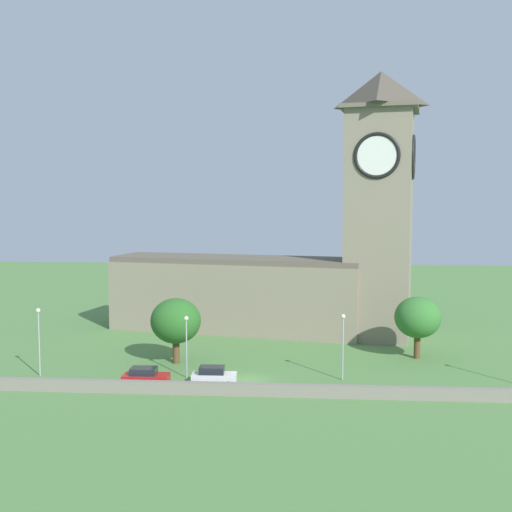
% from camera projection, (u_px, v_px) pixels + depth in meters
% --- Properties ---
extents(ground_plane, '(200.00, 200.00, 0.00)m').
position_uv_depth(ground_plane, '(259.00, 345.00, 77.07)').
color(ground_plane, '#517F42').
extents(church, '(41.15, 16.89, 33.44)m').
position_uv_depth(church, '(294.00, 258.00, 83.35)').
color(church, gray).
rests_on(church, ground).
extents(quay_barrier, '(49.82, 0.70, 1.14)m').
position_uv_depth(quay_barrier, '(243.00, 389.00, 57.20)').
color(quay_barrier, gray).
rests_on(quay_barrier, ground).
extents(car_red, '(4.42, 2.35, 1.77)m').
position_uv_depth(car_red, '(145.00, 377.00, 60.14)').
color(car_red, red).
rests_on(car_red, ground).
extents(car_white, '(4.25, 2.12, 1.85)m').
position_uv_depth(car_white, '(214.00, 376.00, 60.24)').
color(car_white, silver).
rests_on(car_white, ground).
extents(streetlamp_west_end, '(0.44, 0.44, 6.85)m').
position_uv_depth(streetlamp_west_end, '(39.00, 331.00, 63.31)').
color(streetlamp_west_end, '#9EA0A5').
rests_on(streetlamp_west_end, ground).
extents(streetlamp_west_mid, '(0.44, 0.44, 6.18)m').
position_uv_depth(streetlamp_west_mid, '(186.00, 336.00, 62.65)').
color(streetlamp_west_mid, '#9EA0A5').
rests_on(streetlamp_west_mid, ground).
extents(streetlamp_central, '(0.44, 0.44, 6.52)m').
position_uv_depth(streetlamp_central, '(343.00, 336.00, 61.83)').
color(streetlamp_central, '#9EA0A5').
rests_on(streetlamp_central, ground).
extents(tree_riverside_west, '(5.10, 5.10, 6.91)m').
position_uv_depth(tree_riverside_west, '(418.00, 318.00, 70.41)').
color(tree_riverside_west, brown).
rests_on(tree_riverside_west, ground).
extents(tree_by_tower, '(5.41, 5.41, 7.06)m').
position_uv_depth(tree_by_tower, '(176.00, 321.00, 68.32)').
color(tree_by_tower, brown).
rests_on(tree_by_tower, ground).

